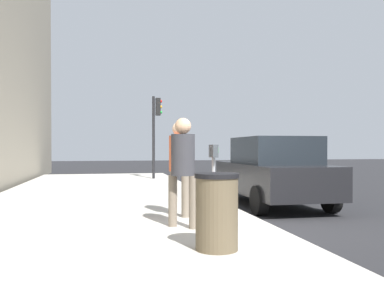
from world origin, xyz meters
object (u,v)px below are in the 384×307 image
object	(u,v)px
parking_meter	(214,164)
trash_bin	(217,211)
pedestrian_bystander	(183,162)
parked_sedan_near	(272,171)
traffic_signal	(156,123)
pedestrian_at_meter	(179,160)

from	to	relation	value
parking_meter	trash_bin	world-z (taller)	parking_meter
pedestrian_bystander	parked_sedan_near	world-z (taller)	pedestrian_bystander
parked_sedan_near	traffic_signal	world-z (taller)	traffic_signal
trash_bin	parking_meter	bearing A→B (deg)	-13.96
pedestrian_at_meter	trash_bin	bearing A→B (deg)	-114.57
parking_meter	pedestrian_at_meter	world-z (taller)	pedestrian_at_meter
pedestrian_bystander	trash_bin	distance (m)	1.66
parking_meter	traffic_signal	bearing A→B (deg)	0.49
pedestrian_at_meter	parked_sedan_near	distance (m)	3.41
pedestrian_bystander	trash_bin	bearing A→B (deg)	-133.29
traffic_signal	trash_bin	world-z (taller)	traffic_signal
pedestrian_at_meter	trash_bin	distance (m)	2.76
parking_meter	pedestrian_bystander	distance (m)	1.54
traffic_signal	trash_bin	xyz separation A→B (m)	(-12.39, 0.62, -1.92)
pedestrian_at_meter	parked_sedan_near	world-z (taller)	pedestrian_at_meter
parked_sedan_near	trash_bin	bearing A→B (deg)	149.24
trash_bin	pedestrian_at_meter	bearing A→B (deg)	0.68
pedestrian_at_meter	parking_meter	bearing A→B (deg)	-16.69
traffic_signal	pedestrian_at_meter	bearing A→B (deg)	176.18
pedestrian_at_meter	traffic_signal	xyz separation A→B (m)	(9.70, -0.65, 1.31)
parking_meter	trash_bin	size ratio (longest dim) A/B	1.40
traffic_signal	trash_bin	distance (m)	12.55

